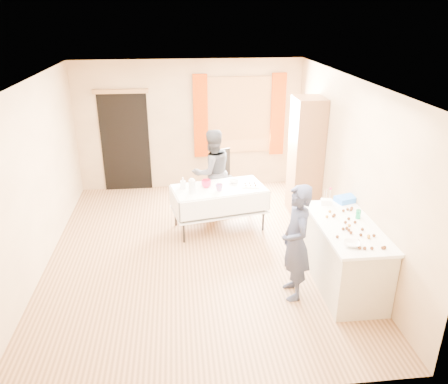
{
  "coord_description": "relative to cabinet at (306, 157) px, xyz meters",
  "views": [
    {
      "loc": [
        -0.25,
        -5.88,
        3.49
      ],
      "look_at": [
        0.39,
        0.0,
        0.99
      ],
      "focal_mm": 35.0,
      "sensor_mm": 36.0,
      "label": 1
    }
  ],
  "objects": [
    {
      "name": "floor",
      "position": [
        -1.99,
        -1.28,
        -1.06
      ],
      "size": [
        4.5,
        5.5,
        0.02
      ],
      "primitive_type": "cube",
      "color": "#9E7047",
      "rests_on": "ground"
    },
    {
      "name": "ceiling",
      "position": [
        -1.99,
        -1.28,
        1.56
      ],
      "size": [
        4.5,
        5.5,
        0.02
      ],
      "primitive_type": "cube",
      "color": "white",
      "rests_on": "floor"
    },
    {
      "name": "wall_back",
      "position": [
        -1.99,
        1.48,
        0.25
      ],
      "size": [
        4.5,
        0.02,
        2.6
      ],
      "primitive_type": "cube",
      "color": "tan",
      "rests_on": "floor"
    },
    {
      "name": "wall_front",
      "position": [
        -1.99,
        -4.04,
        0.25
      ],
      "size": [
        4.5,
        0.02,
        2.6
      ],
      "primitive_type": "cube",
      "color": "tan",
      "rests_on": "floor"
    },
    {
      "name": "wall_left",
      "position": [
        -4.25,
        -1.28,
        0.25
      ],
      "size": [
        0.02,
        5.5,
        2.6
      ],
      "primitive_type": "cube",
      "color": "tan",
      "rests_on": "floor"
    },
    {
      "name": "wall_right",
      "position": [
        0.27,
        -1.28,
        0.25
      ],
      "size": [
        0.02,
        5.5,
        2.6
      ],
      "primitive_type": "cube",
      "color": "tan",
      "rests_on": "floor"
    },
    {
      "name": "window_frame",
      "position": [
        -0.99,
        1.44,
        0.45
      ],
      "size": [
        1.32,
        0.06,
        1.52
      ],
      "primitive_type": "cube",
      "color": "olive",
      "rests_on": "wall_back"
    },
    {
      "name": "window_pane",
      "position": [
        -0.99,
        1.43,
        0.45
      ],
      "size": [
        1.2,
        0.02,
        1.4
      ],
      "primitive_type": "cube",
      "color": "white",
      "rests_on": "wall_back"
    },
    {
      "name": "curtain_left",
      "position": [
        -1.77,
        1.39,
        0.45
      ],
      "size": [
        0.28,
        0.06,
        1.65
      ],
      "primitive_type": "cube",
      "color": "#AA3100",
      "rests_on": "wall_back"
    },
    {
      "name": "curtain_right",
      "position": [
        -0.21,
        1.39,
        0.45
      ],
      "size": [
        0.28,
        0.06,
        1.65
      ],
      "primitive_type": "cube",
      "color": "#AA3100",
      "rests_on": "wall_back"
    },
    {
      "name": "doorway",
      "position": [
        -3.29,
        1.45,
        -0.05
      ],
      "size": [
        0.95,
        0.04,
        2.0
      ],
      "primitive_type": "cube",
      "color": "black",
      "rests_on": "floor"
    },
    {
      "name": "door_lintel",
      "position": [
        -3.29,
        1.42,
        0.97
      ],
      "size": [
        1.05,
        0.06,
        0.08
      ],
      "primitive_type": "cube",
      "color": "olive",
      "rests_on": "wall_back"
    },
    {
      "name": "cabinet",
      "position": [
        0.0,
        0.0,
        0.0
      ],
      "size": [
        0.5,
        0.6,
        2.11
      ],
      "primitive_type": "cube",
      "color": "brown",
      "rests_on": "floor"
    },
    {
      "name": "counter",
      "position": [
        -0.1,
        -2.35,
        -0.6
      ],
      "size": [
        0.76,
        1.59,
        0.91
      ],
      "color": "#BBB39C",
      "rests_on": "floor"
    },
    {
      "name": "party_table",
      "position": [
        -1.6,
        -0.52,
        -0.61
      ],
      "size": [
        1.65,
        1.07,
        0.75
      ],
      "rotation": [
        0.0,
        0.0,
        0.2
      ],
      "color": "black",
      "rests_on": "floor"
    },
    {
      "name": "chair",
      "position": [
        -1.39,
        0.55,
        -0.75
      ],
      "size": [
        0.55,
        0.55,
        1.02
      ],
      "rotation": [
        0.0,
        0.0,
        0.4
      ],
      "color": "black",
      "rests_on": "floor"
    },
    {
      "name": "girl",
      "position": [
        -0.82,
        -2.5,
        -0.28
      ],
      "size": [
        0.57,
        0.38,
        1.54
      ],
      "primitive_type": "imported",
      "rotation": [
        0.0,
        0.0,
        -1.56
      ],
      "color": "#212740",
      "rests_on": "floor"
    },
    {
      "name": "woman",
      "position": [
        -1.65,
        0.14,
        -0.27
      ],
      "size": [
        1.17,
        1.12,
        1.56
      ],
      "primitive_type": "imported",
      "rotation": [
        0.0,
        0.0,
        3.53
      ],
      "color": "black",
      "rests_on": "floor"
    },
    {
      "name": "soda_can",
      "position": [
        0.09,
        -2.19,
        -0.08
      ],
      "size": [
        0.09,
        0.09,
        0.12
      ],
      "primitive_type": "cylinder",
      "rotation": [
        0.0,
        0.0,
        0.42
      ],
      "color": "#159258",
      "rests_on": "counter"
    },
    {
      "name": "mixing_bowl",
      "position": [
        -0.26,
        -2.87,
        -0.12
      ],
      "size": [
        0.28,
        0.28,
        0.05
      ],
      "primitive_type": "imported",
      "rotation": [
        0.0,
        0.0,
        -0.24
      ],
      "color": "white",
      "rests_on": "counter"
    },
    {
      "name": "foam_block",
      "position": [
        -0.18,
        -1.71,
        -0.1
      ],
      "size": [
        0.17,
        0.13,
        0.08
      ],
      "primitive_type": "cube",
      "rotation": [
        0.0,
        0.0,
        -0.24
      ],
      "color": "white",
      "rests_on": "counter"
    },
    {
      "name": "blue_basket",
      "position": [
        0.13,
        -1.64,
        -0.1
      ],
      "size": [
        0.35,
        0.28,
        0.08
      ],
      "primitive_type": "cube",
      "rotation": [
        0.0,
        0.0,
        0.31
      ],
      "color": "#2A75EE",
      "rests_on": "counter"
    },
    {
      "name": "pitcher",
      "position": [
        -2.05,
        -0.7,
        -0.19
      ],
      "size": [
        0.15,
        0.15,
        0.22
      ],
      "primitive_type": "cylinder",
      "rotation": [
        0.0,
        0.0,
        0.48
      ],
      "color": "silver",
      "rests_on": "party_table"
    },
    {
      "name": "cup_red",
      "position": [
        -1.8,
        -0.48,
        -0.24
      ],
      "size": [
        0.2,
        0.2,
        0.13
      ],
      "primitive_type": "imported",
      "rotation": [
        0.0,
        0.0,
        0.11
      ],
      "color": "#E91344",
      "rests_on": "party_table"
    },
    {
      "name": "cup_rainbow",
      "position": [
        -1.61,
        -0.66,
        -0.25
      ],
      "size": [
        0.22,
        0.22,
        0.11
      ],
      "primitive_type": "imported",
      "rotation": [
        0.0,
        0.0,
        0.47
      ],
      "color": "red",
      "rests_on": "party_table"
    },
    {
      "name": "small_bowl",
      "position": [
        -1.33,
        -0.34,
        -0.28
      ],
      "size": [
        0.26,
        0.26,
        0.05
      ],
      "primitive_type": "imported",
      "rotation": [
        0.0,
        0.0,
        0.3
      ],
      "color": "white",
      "rests_on": "party_table"
    },
    {
      "name": "pastry_tray",
      "position": [
        -1.07,
        -0.52,
        -0.29
      ],
      "size": [
        0.31,
        0.24,
        0.02
      ],
      "primitive_type": "cube",
      "rotation": [
        0.0,
        0.0,
        -0.15
      ],
      "color": "white",
      "rests_on": "party_table"
    },
    {
      "name": "bottle",
      "position": [
        -2.19,
        -0.48,
        -0.21
      ],
      "size": [
        0.1,
        0.1,
        0.19
      ],
      "primitive_type": "imported",
      "rotation": [
        0.0,
        0.0,
        0.09
      ],
      "color": "white",
      "rests_on": "party_table"
    },
    {
      "name": "cake_balls",
      "position": [
        -0.09,
        -2.47,
        -0.12
      ],
      "size": [
        0.53,
        1.13,
        0.04
      ],
      "color": "#3F2314",
      "rests_on": "counter"
    }
  ]
}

